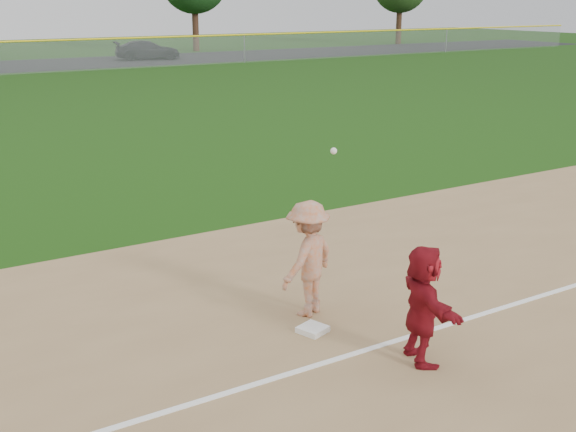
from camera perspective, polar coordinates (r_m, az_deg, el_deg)
ground at (r=10.66m, az=4.29°, el=-8.71°), size 160.00×160.00×0.00m
foul_line at (r=10.08m, az=6.99°, el=-10.22°), size 60.00×0.10×0.01m
first_base at (r=10.42m, az=1.97°, el=-8.94°), size 0.46×0.46×0.08m
base_runner at (r=9.49m, az=10.63°, el=-6.88°), size 0.93×1.55×1.60m
car_right at (r=57.82m, az=-11.05°, el=12.75°), size 5.27×3.05×1.44m
first_base_play at (r=10.68m, az=1.58°, el=-3.38°), size 1.30×1.05×2.55m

